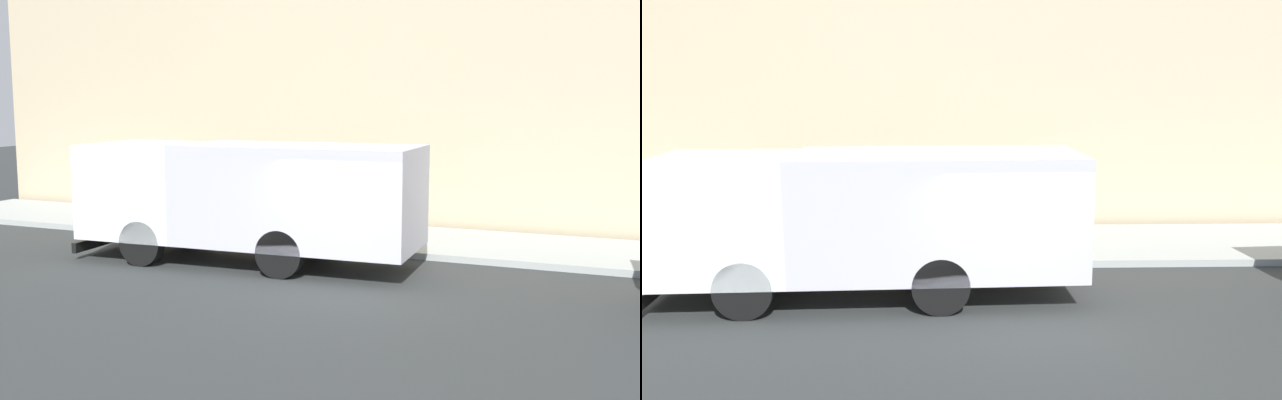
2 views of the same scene
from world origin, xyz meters
TOP-DOWN VIEW (x-y plane):
  - ground at (0.00, 0.00)m, footprint 80.00×80.00m
  - sidewalk at (4.81, 0.00)m, footprint 3.62×30.00m
  - building_facade at (7.12, 0.00)m, footprint 0.50×30.00m
  - large_utility_truck at (1.25, 2.64)m, footprint 2.78×7.93m
  - pedestrian_walking at (4.13, 4.36)m, footprint 0.45×0.45m
  - pedestrian_standing at (5.91, 6.48)m, footprint 0.45×0.45m
  - traffic_cone_orange at (3.85, 5.67)m, footprint 0.39×0.39m

SIDE VIEW (x-z plane):
  - ground at x=0.00m, z-range 0.00..0.00m
  - sidewalk at x=4.81m, z-range 0.00..0.16m
  - traffic_cone_orange at x=3.85m, z-range 0.16..0.71m
  - pedestrian_walking at x=4.13m, z-range 0.21..1.85m
  - pedestrian_standing at x=5.91m, z-range 0.21..1.95m
  - large_utility_truck at x=1.25m, z-range 0.22..2.93m
  - building_facade at x=7.12m, z-range 0.00..9.90m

